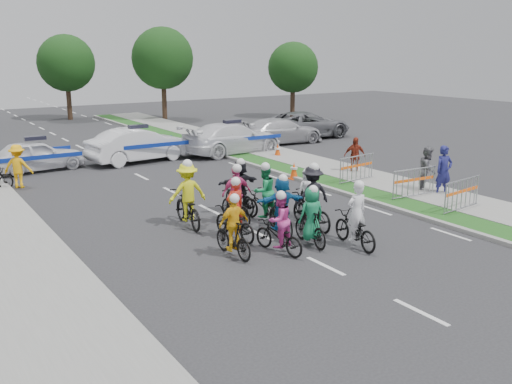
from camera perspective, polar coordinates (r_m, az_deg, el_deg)
ground at (r=14.12m, az=6.95°, el=-7.38°), size 90.00×90.00×0.00m
curb_right at (r=20.90m, az=9.07°, el=-0.20°), size 0.20×60.00×0.12m
grass_strip at (r=21.37m, az=10.48°, el=0.04°), size 1.20×60.00×0.11m
sidewalk_right at (r=22.60m, az=13.83°, el=0.66°), size 2.40×60.00×0.13m
sidewalk_left at (r=16.02m, az=-23.95°, el=-5.66°), size 3.00×60.00×0.13m
rider_0 at (r=15.41m, az=9.88°, el=-3.25°), size 0.85×1.87×1.84m
rider_1 at (r=15.35m, az=5.49°, el=-2.97°), size 0.76×1.64×1.68m
rider_2 at (r=14.71m, az=2.30°, el=-3.78°), size 0.88×1.73×1.69m
rider_3 at (r=14.45m, az=-2.28°, el=-4.04°), size 0.86×1.61×1.68m
rider_4 at (r=16.80m, az=5.59°, el=-1.10°), size 1.15×1.99×1.99m
rider_5 at (r=16.14m, az=2.54°, el=-1.72°), size 1.48×1.76×1.78m
rider_6 at (r=15.80m, az=-2.17°, el=-2.67°), size 0.79×1.81×1.79m
rider_7 at (r=17.77m, az=5.17°, el=-0.61°), size 0.77×1.65×1.68m
rider_8 at (r=17.33m, az=0.79°, el=-0.80°), size 0.85×1.90×1.88m
rider_9 at (r=17.09m, az=-2.02°, el=-0.93°), size 0.96×1.80×1.88m
rider_10 at (r=17.04m, az=-6.88°, el=-0.86°), size 1.20×2.06×2.04m
rider_11 at (r=18.32m, az=-1.64°, el=0.22°), size 1.44×1.73×1.80m
police_car_0 at (r=26.56m, az=-21.11°, el=3.43°), size 4.17×2.11×1.36m
police_car_1 at (r=27.42m, az=-11.62°, el=4.63°), size 4.99×2.26×1.59m
police_car_2 at (r=29.01m, az=-2.38°, el=5.38°), size 5.58×2.66×1.57m
civilian_sedan at (r=32.27m, az=2.53°, el=6.13°), size 5.04×2.32×1.43m
civilian_suv at (r=34.39m, az=4.95°, el=6.71°), size 5.71×2.68×1.58m
spectator_0 at (r=21.49m, az=18.26°, el=2.00°), size 0.74×0.57×1.84m
spectator_1 at (r=21.92m, az=16.78°, el=2.15°), size 1.03×0.95×1.70m
spectator_2 at (r=24.44m, az=9.84°, el=3.59°), size 1.01×0.75×1.59m
marshal_hiviz at (r=23.49m, az=-22.70°, el=2.38°), size 1.24×1.09×1.67m
barrier_0 at (r=19.51m, az=19.87°, el=-0.38°), size 2.05×0.75×1.12m
barrier_1 at (r=20.75m, az=15.51°, el=0.78°), size 2.02×0.60×1.12m
barrier_2 at (r=22.76m, az=10.01°, el=2.22°), size 2.05×0.77×1.12m
cone_0 at (r=23.33m, az=3.82°, el=2.14°), size 0.40×0.40×0.70m
cone_1 at (r=27.96m, az=2.18°, el=4.14°), size 0.40×0.40×0.70m
tree_1 at (r=43.72m, az=-9.32°, el=13.05°), size 4.55×4.55×6.82m
tree_2 at (r=44.76m, az=3.73°, el=12.32°), size 3.85×3.85×5.77m
tree_4 at (r=45.55m, az=-18.46°, el=12.12°), size 4.20×4.20×6.30m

